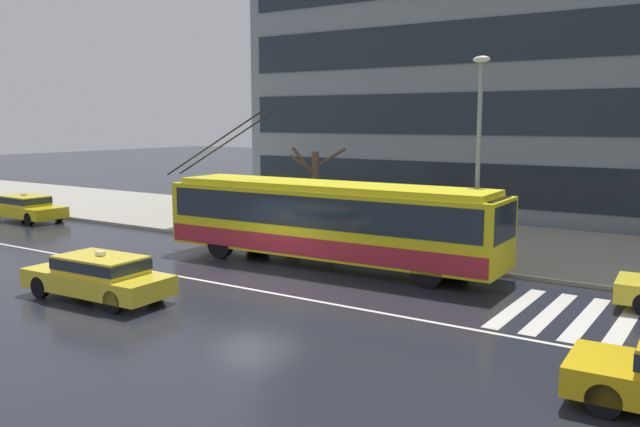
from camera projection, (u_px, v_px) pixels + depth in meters
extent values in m
plane|color=#20212A|center=(255.00, 278.00, 21.24)|extent=(160.00, 160.00, 0.00)
cube|color=gray|center=(391.00, 234.00, 29.12)|extent=(80.00, 10.00, 0.14)
cube|color=beige|center=(517.00, 307.00, 17.86)|extent=(0.44, 4.40, 0.01)
cube|color=beige|center=(550.00, 313.00, 17.37)|extent=(0.44, 4.40, 0.01)
cube|color=beige|center=(586.00, 318.00, 16.88)|extent=(0.44, 4.40, 0.01)
cube|color=beige|center=(624.00, 324.00, 16.39)|extent=(0.44, 4.40, 0.01)
cube|color=silver|center=(230.00, 285.00, 20.25)|extent=(72.00, 0.14, 0.01)
cube|color=yellow|center=(328.00, 221.00, 22.97)|extent=(12.52, 2.80, 2.28)
cube|color=yellow|center=(328.00, 186.00, 22.79)|extent=(11.77, 2.53, 0.20)
cube|color=#1E2833|center=(328.00, 208.00, 22.90)|extent=(12.02, 2.81, 1.05)
cube|color=#AB2633|center=(328.00, 242.00, 23.07)|extent=(12.40, 2.82, 0.64)
cube|color=#1E2833|center=(504.00, 223.00, 19.64)|extent=(0.17, 2.21, 1.14)
cube|color=black|center=(500.00, 203.00, 19.64)|extent=(0.20, 1.91, 0.28)
cylinder|color=black|center=(225.00, 144.00, 25.49)|extent=(4.88, 0.17, 2.58)
cylinder|color=black|center=(213.00, 144.00, 24.90)|extent=(4.88, 0.17, 2.58)
cylinder|color=black|center=(454.00, 258.00, 21.80)|extent=(1.05, 0.32, 1.04)
cylinder|color=black|center=(428.00, 271.00, 19.95)|extent=(1.05, 0.32, 1.04)
cylinder|color=black|center=(257.00, 235.00, 26.14)|extent=(1.05, 0.32, 1.04)
cylinder|color=black|center=(220.00, 244.00, 24.29)|extent=(1.05, 0.32, 1.04)
cylinder|color=black|center=(604.00, 400.00, 11.22)|extent=(0.63, 0.23, 0.62)
cylinder|color=black|center=(616.00, 370.00, 12.55)|extent=(0.63, 0.23, 0.62)
cube|color=yellow|center=(27.00, 211.00, 33.34)|extent=(4.62, 1.91, 0.55)
cube|color=yellow|center=(24.00, 200.00, 33.37)|extent=(2.51, 1.61, 0.48)
cube|color=#1E2833|center=(24.00, 200.00, 33.36)|extent=(2.55, 1.63, 0.31)
cube|color=silver|center=(24.00, 194.00, 33.32)|extent=(0.28, 0.17, 0.12)
cylinder|color=black|center=(59.00, 215.00, 33.16)|extent=(0.62, 0.22, 0.62)
cylinder|color=black|center=(29.00, 219.00, 31.86)|extent=(0.62, 0.22, 0.62)
cylinder|color=black|center=(25.00, 210.00, 34.87)|extent=(0.62, 0.22, 0.62)
cube|color=yellow|center=(97.00, 281.00, 18.70)|extent=(4.64, 1.94, 0.55)
cube|color=yellow|center=(101.00, 264.00, 18.53)|extent=(2.53, 1.60, 0.48)
cube|color=#1E2833|center=(101.00, 263.00, 18.53)|extent=(2.58, 1.62, 0.31)
cube|color=silver|center=(100.00, 253.00, 18.49)|extent=(0.29, 0.17, 0.12)
cylinder|color=black|center=(40.00, 287.00, 18.84)|extent=(0.63, 0.23, 0.62)
cylinder|color=black|center=(84.00, 276.00, 20.14)|extent=(0.63, 0.23, 0.62)
cylinder|color=black|center=(114.00, 302.00, 17.31)|extent=(0.63, 0.23, 0.62)
cylinder|color=black|center=(156.00, 289.00, 18.61)|extent=(0.63, 0.23, 0.62)
cylinder|color=#272427|center=(288.00, 222.00, 29.09)|extent=(0.14, 0.14, 0.86)
cylinder|color=#272427|center=(287.00, 223.00, 28.94)|extent=(0.14, 0.14, 0.86)
cylinder|color=maroon|center=(287.00, 206.00, 28.91)|extent=(0.45, 0.45, 0.64)
sphere|color=#E58477|center=(287.00, 196.00, 28.85)|extent=(0.22, 0.22, 0.22)
cone|color=red|center=(288.00, 189.00, 28.92)|extent=(1.53, 1.53, 0.30)
cylinder|color=#333333|center=(288.00, 202.00, 29.00)|extent=(0.02, 0.02, 0.78)
cylinder|color=#29202C|center=(442.00, 244.00, 24.10)|extent=(0.14, 0.14, 0.80)
cylinder|color=#29202C|center=(438.00, 244.00, 24.11)|extent=(0.14, 0.14, 0.80)
cylinder|color=#242933|center=(440.00, 225.00, 24.00)|extent=(0.49, 0.49, 0.60)
sphere|color=tan|center=(441.00, 214.00, 23.94)|extent=(0.23, 0.23, 0.23)
cone|color=red|center=(444.00, 206.00, 23.90)|extent=(1.20, 1.20, 0.31)
cylinder|color=#333333|center=(444.00, 221.00, 23.97)|extent=(0.02, 0.02, 0.77)
cylinder|color=navy|center=(295.00, 228.00, 27.57)|extent=(0.14, 0.14, 0.84)
cylinder|color=navy|center=(299.00, 229.00, 27.48)|extent=(0.14, 0.14, 0.84)
cylinder|color=#2C2B33|center=(297.00, 211.00, 27.42)|extent=(0.36, 0.36, 0.63)
sphere|color=tan|center=(297.00, 201.00, 27.36)|extent=(0.20, 0.20, 0.20)
cone|color=#244A97|center=(294.00, 194.00, 27.39)|extent=(1.43, 1.43, 0.28)
cylinder|color=#333333|center=(295.00, 207.00, 27.46)|extent=(0.02, 0.02, 0.76)
cylinder|color=#4F544B|center=(333.00, 235.00, 25.88)|extent=(0.14, 0.14, 0.89)
cylinder|color=#4F544B|center=(330.00, 234.00, 26.00)|extent=(0.14, 0.14, 0.89)
cylinder|color=#55524A|center=(331.00, 215.00, 25.83)|extent=(0.43, 0.43, 0.62)
sphere|color=tan|center=(331.00, 205.00, 25.77)|extent=(0.22, 0.22, 0.22)
cone|color=gold|center=(329.00, 197.00, 25.82)|extent=(1.44, 1.44, 0.28)
cylinder|color=#333333|center=(329.00, 210.00, 25.89)|extent=(0.02, 0.02, 0.78)
cylinder|color=gray|center=(478.00, 164.00, 22.52)|extent=(0.16, 0.16, 6.82)
ellipsoid|color=silver|center=(482.00, 59.00, 22.03)|extent=(0.60, 0.32, 0.24)
cylinder|color=brown|center=(315.00, 193.00, 28.47)|extent=(0.31, 0.31, 3.58)
cylinder|color=brown|center=(303.00, 164.00, 28.73)|extent=(1.46, 0.27, 0.80)
cylinder|color=brown|center=(330.00, 158.00, 28.48)|extent=(0.99, 1.24, 0.89)
cylinder|color=brown|center=(304.00, 162.00, 28.25)|extent=(0.94, 0.76, 1.34)
cube|color=gray|center=(479.00, 0.00, 39.06)|extent=(22.52, 15.34, 24.35)
cube|color=#1E2833|center=(420.00, 181.00, 34.14)|extent=(21.17, 0.06, 2.09)
cube|color=#1E2833|center=(422.00, 114.00, 33.65)|extent=(21.17, 0.06, 2.09)
cube|color=#1E2833|center=(423.00, 44.00, 33.16)|extent=(21.17, 0.06, 2.09)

